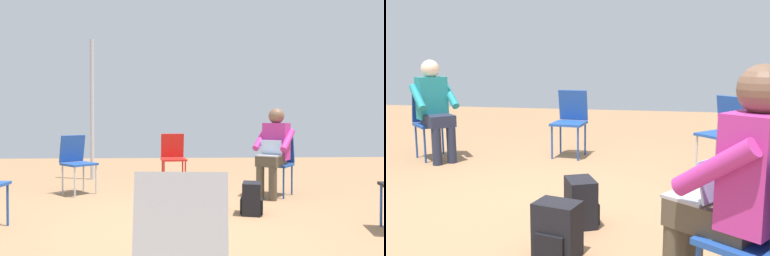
# 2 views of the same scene
# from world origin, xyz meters

# --- Properties ---
(ground_plane) EXTENTS (14.00, 14.00, 0.00)m
(ground_plane) POSITION_xyz_m (0.00, 0.00, 0.00)
(ground_plane) COLOR #99704C
(chair_south) EXTENTS (0.43, 0.47, 0.85)m
(chair_south) POSITION_xyz_m (-0.01, -2.15, 0.50)
(chair_south) COLOR #B7B7BC
(chair_south) RESTS_ON ground
(chair_northeast) EXTENTS (0.57, 0.58, 0.85)m
(chair_northeast) POSITION_xyz_m (1.44, 1.55, 0.50)
(chair_northeast) COLOR #1E4799
(chair_northeast) RESTS_ON ground
(chair_northwest) EXTENTS (0.58, 0.58, 0.85)m
(chair_northwest) POSITION_xyz_m (-1.48, 1.77, 0.50)
(chair_northwest) COLOR #1E4799
(chair_northwest) RESTS_ON ground
(chair_north) EXTENTS (0.44, 0.48, 0.85)m
(chair_north) POSITION_xyz_m (-0.07, 2.39, 0.50)
(chair_north) COLOR red
(chair_north) RESTS_ON ground
(person_with_laptop) EXTENTS (0.63, 0.64, 1.24)m
(person_with_laptop) POSITION_xyz_m (1.34, 1.41, 0.69)
(person_with_laptop) COLOR #4C4233
(person_with_laptop) RESTS_ON ground
(backpack_near_laptop_user) EXTENTS (0.29, 0.32, 0.36)m
(backpack_near_laptop_user) POSITION_xyz_m (0.83, 0.44, 0.16)
(backpack_near_laptop_user) COLOR black
(backpack_near_laptop_user) RESTS_ON ground
(backpack_by_empty_chair) EXTENTS (0.34, 0.31, 0.36)m
(backpack_by_empty_chair) POSITION_xyz_m (0.29, 0.49, 0.16)
(backpack_by_empty_chair) COLOR black
(backpack_by_empty_chair) RESTS_ON ground
(tent_pole_far) EXTENTS (0.07, 0.07, 2.54)m
(tent_pole_far) POSITION_xyz_m (-1.55, 3.11, 1.27)
(tent_pole_far) COLOR #B2B2B7
(tent_pole_far) RESTS_ON ground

